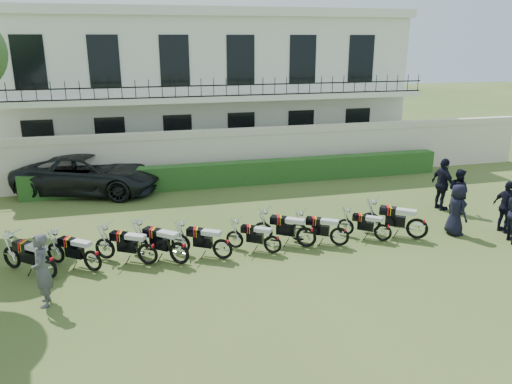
# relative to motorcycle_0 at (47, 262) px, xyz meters

# --- Properties ---
(ground) EXTENTS (100.00, 100.00, 0.00)m
(ground) POSITION_rel_motorcycle_0_xyz_m (5.98, 0.19, -0.50)
(ground) COLOR #374D1F
(ground) RESTS_ON ground
(perimeter_wall) EXTENTS (30.00, 0.35, 2.30)m
(perimeter_wall) POSITION_rel_motorcycle_0_xyz_m (5.98, 8.19, 0.67)
(perimeter_wall) COLOR beige
(perimeter_wall) RESTS_ON ground
(hedge) EXTENTS (18.00, 0.60, 1.00)m
(hedge) POSITION_rel_motorcycle_0_xyz_m (6.98, 7.39, -0.00)
(hedge) COLOR #194619
(hedge) RESTS_ON ground
(building) EXTENTS (20.40, 9.60, 7.40)m
(building) POSITION_rel_motorcycle_0_xyz_m (5.98, 14.15, 3.21)
(building) COLOR silver
(building) RESTS_ON ground
(motorcycle_0) EXTENTS (1.58, 1.37, 1.09)m
(motorcycle_0) POSITION_rel_motorcycle_0_xyz_m (0.00, 0.00, 0.00)
(motorcycle_0) COLOR black
(motorcycle_0) RESTS_ON ground
(motorcycle_1) EXTENTS (1.56, 1.21, 1.03)m
(motorcycle_1) POSITION_rel_motorcycle_0_xyz_m (1.10, 0.16, -0.03)
(motorcycle_1) COLOR black
(motorcycle_1) RESTS_ON ground
(motorcycle_2) EXTENTS (1.74, 1.08, 1.07)m
(motorcycle_2) POSITION_rel_motorcycle_0_xyz_m (2.56, 0.21, -0.01)
(motorcycle_2) COLOR black
(motorcycle_2) RESTS_ON ground
(motorcycle_3) EXTENTS (1.62, 1.42, 1.12)m
(motorcycle_3) POSITION_rel_motorcycle_0_xyz_m (3.41, 0.02, 0.02)
(motorcycle_3) COLOR black
(motorcycle_3) RESTS_ON ground
(motorcycle_4) EXTENTS (1.68, 1.07, 1.04)m
(motorcycle_4) POSITION_rel_motorcycle_0_xyz_m (4.64, 0.06, -0.02)
(motorcycle_4) COLOR black
(motorcycle_4) RESTS_ON ground
(motorcycle_5) EXTENTS (1.50, 1.01, 0.94)m
(motorcycle_5) POSITION_rel_motorcycle_0_xyz_m (6.13, 0.09, -0.07)
(motorcycle_5) COLOR black
(motorcycle_5) RESTS_ON ground
(motorcycle_6) EXTENTS (1.73, 1.17, 1.09)m
(motorcycle_6) POSITION_rel_motorcycle_0_xyz_m (7.22, 0.27, 0.00)
(motorcycle_6) COLOR black
(motorcycle_6) RESTS_ON ground
(motorcycle_7) EXTENTS (1.62, 1.05, 1.01)m
(motorcycle_7) POSITION_rel_motorcycle_0_xyz_m (8.23, 0.11, -0.03)
(motorcycle_7) COLOR black
(motorcycle_7) RESTS_ON ground
(motorcycle_8) EXTENTS (1.41, 1.13, 0.94)m
(motorcycle_8) POSITION_rel_motorcycle_0_xyz_m (9.69, 0.13, -0.07)
(motorcycle_8) COLOR black
(motorcycle_8) RESTS_ON ground
(motorcycle_9) EXTENTS (1.76, 1.36, 1.16)m
(motorcycle_9) POSITION_rel_motorcycle_0_xyz_m (10.80, 0.01, 0.03)
(motorcycle_9) COLOR black
(motorcycle_9) RESTS_ON ground
(suv) EXTENTS (6.26, 4.31, 1.59)m
(suv) POSITION_rel_motorcycle_0_xyz_m (0.57, 7.78, 0.29)
(suv) COLOR black
(suv) RESTS_ON ground
(inspector) EXTENTS (0.48, 0.68, 1.78)m
(inspector) POSITION_rel_motorcycle_0_xyz_m (0.10, -1.37, 0.39)
(inspector) COLOR #505155
(inspector) RESTS_ON ground
(officer_2) EXTENTS (0.57, 1.06, 1.72)m
(officer_2) POSITION_rel_motorcycle_0_xyz_m (13.90, -0.12, 0.36)
(officer_2) COLOR black
(officer_2) RESTS_ON ground
(officer_3) EXTENTS (0.57, 0.84, 1.67)m
(officer_3) POSITION_rel_motorcycle_0_xyz_m (12.21, 0.11, 0.34)
(officer_3) COLOR black
(officer_3) RESTS_ON ground
(officer_4) EXTENTS (0.80, 0.92, 1.62)m
(officer_4) POSITION_rel_motorcycle_0_xyz_m (13.61, 1.98, 0.31)
(officer_4) COLOR black
(officer_4) RESTS_ON ground
(officer_5) EXTENTS (0.55, 1.16, 1.93)m
(officer_5) POSITION_rel_motorcycle_0_xyz_m (13.23, 2.38, 0.46)
(officer_5) COLOR black
(officer_5) RESTS_ON ground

